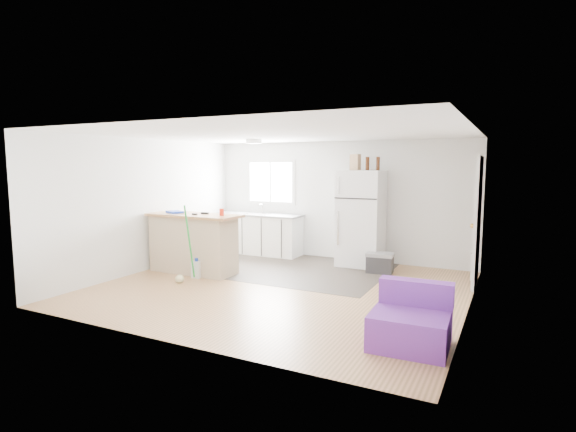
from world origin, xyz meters
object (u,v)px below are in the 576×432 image
object	(u,v)px
mop	(182,269)
refrigerator	(361,218)
peninsula	(193,243)
cooler	(380,263)
cleaner_jug	(197,269)
bottle_left	(367,164)
kitchen_cabinets	(258,233)
cardboard_box	(355,162)
blue_tray	(175,212)
red_cup	(222,212)
purple_seat	(411,323)
bottle_right	(378,164)

from	to	relation	value
mop	refrigerator	bearing A→B (deg)	34.19
peninsula	cooler	bearing A→B (deg)	26.75
cooler	refrigerator	bearing A→B (deg)	133.22
peninsula	cleaner_jug	size ratio (longest dim) A/B	4.99
bottle_left	kitchen_cabinets	bearing A→B (deg)	175.96
mop	cardboard_box	xyz separation A→B (m)	(2.10, 2.53, 1.74)
refrigerator	blue_tray	world-z (taller)	refrigerator
refrigerator	cleaner_jug	size ratio (longest dim) A/B	5.27
bottle_left	refrigerator	bearing A→B (deg)	146.50
cleaner_jug	red_cup	world-z (taller)	red_cup
cooler	purple_seat	distance (m)	3.25
purple_seat	mop	xyz separation A→B (m)	(-3.89, 0.92, -0.01)
kitchen_cabinets	peninsula	xyz separation A→B (m)	(-0.17, -2.01, 0.09)
mop	blue_tray	world-z (taller)	mop
cooler	purple_seat	size ratio (longest dim) A/B	0.60
peninsula	cleaner_jug	distance (m)	0.57
kitchen_cabinets	red_cup	distance (m)	2.14
peninsula	cardboard_box	bearing A→B (deg)	39.11
kitchen_cabinets	peninsula	distance (m)	2.02
kitchen_cabinets	cardboard_box	bearing A→B (deg)	-3.60
purple_seat	cleaner_jug	xyz separation A→B (m)	(-3.87, 1.26, -0.09)
purple_seat	bottle_right	xyz separation A→B (m)	(-1.36, 3.47, 1.71)
refrigerator	cardboard_box	xyz separation A→B (m)	(-0.13, -0.03, 1.06)
cardboard_box	kitchen_cabinets	bearing A→B (deg)	176.76
mop	bottle_right	distance (m)	3.98
blue_tray	bottle_right	xyz separation A→B (m)	(3.20, 1.93, 0.87)
bottle_left	cooler	bearing A→B (deg)	-44.10
cleaner_jug	mop	xyz separation A→B (m)	(-0.02, -0.34, 0.08)
kitchen_cabinets	blue_tray	size ratio (longest dim) A/B	6.53
blue_tray	cleaner_jug	bearing A→B (deg)	-22.31
cardboard_box	bottle_left	bearing A→B (deg)	-11.00
peninsula	purple_seat	xyz separation A→B (m)	(4.17, -1.56, -0.30)
refrigerator	cooler	size ratio (longest dim) A/B	3.66
red_cup	purple_seat	bearing A→B (deg)	-23.98
mop	bottle_left	xyz separation A→B (m)	(2.35, 2.48, 1.72)
refrigerator	kitchen_cabinets	bearing A→B (deg)	177.07
kitchen_cabinets	cleaner_jug	size ratio (longest dim) A/B	5.65
kitchen_cabinets	bottle_left	xyz separation A→B (m)	(2.46, -0.17, 1.51)
cardboard_box	bottle_right	size ratio (longest dim) A/B	1.20
mop	bottle_right	size ratio (longest dim) A/B	5.20
purple_seat	mop	size ratio (longest dim) A/B	0.63
peninsula	bottle_right	distance (m)	3.68
mop	bottle_left	world-z (taller)	bottle_left
kitchen_cabinets	red_cup	size ratio (longest dim) A/B	16.33
mop	cardboard_box	size ratio (longest dim) A/B	4.33
blue_tray	cardboard_box	xyz separation A→B (m)	(2.77, 1.90, 0.90)
cooler	red_cup	distance (m)	2.95
red_cup	blue_tray	bearing A→B (deg)	-177.67
mop	blue_tray	xyz separation A→B (m)	(-0.67, 0.62, 0.85)
mop	cooler	bearing A→B (deg)	22.92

